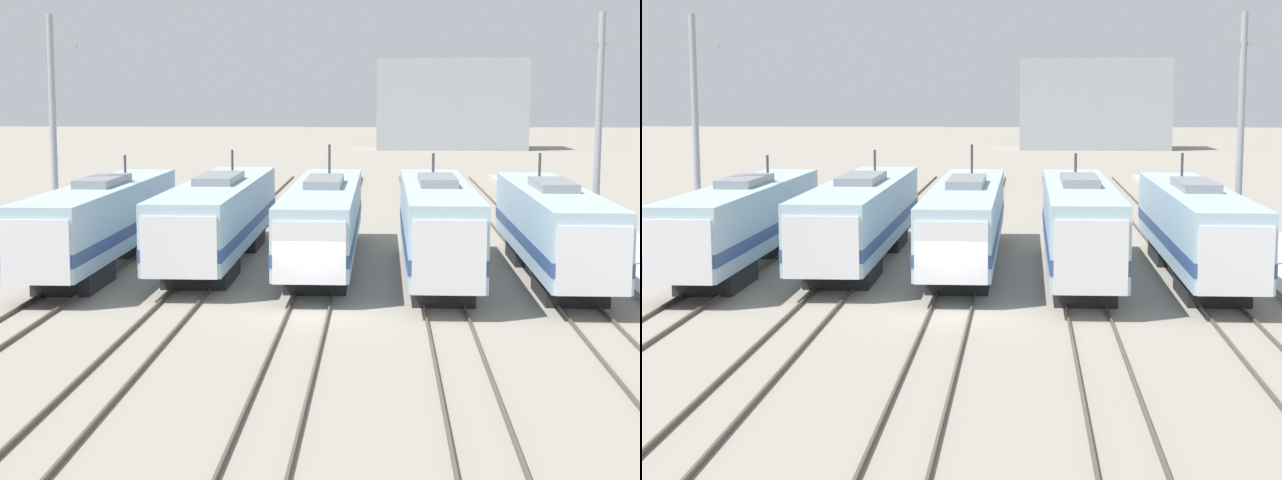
{
  "view_description": "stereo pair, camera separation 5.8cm",
  "coord_description": "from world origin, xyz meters",
  "views": [
    {
      "loc": [
        2.58,
        -36.8,
        7.75
      ],
      "look_at": [
        0.35,
        1.09,
        2.46
      ],
      "focal_mm": 60.0,
      "sensor_mm": 36.0,
      "label": 1
    },
    {
      "loc": [
        2.64,
        -36.8,
        7.75
      ],
      "look_at": [
        0.35,
        1.09,
        2.46
      ],
      "focal_mm": 60.0,
      "sensor_mm": 36.0,
      "label": 2
    }
  ],
  "objects": [
    {
      "name": "locomotive_far_left",
      "position": [
        -9.65,
        8.57,
        2.09
      ],
      "size": [
        2.75,
        18.82,
        4.76
      ],
      "color": "#232326",
      "rests_on": "ground_plane"
    },
    {
      "name": "ground_plane",
      "position": [
        0.0,
        0.0,
        0.0
      ],
      "size": [
        400.0,
        400.0,
        0.0
      ],
      "primitive_type": "plane",
      "color": "gray"
    },
    {
      "name": "rail_pair_far_right",
      "position": [
        9.65,
        0.0,
        0.07
      ],
      "size": [
        1.5,
        120.0,
        0.15
      ],
      "color": "#4C4238",
      "rests_on": "ground_plane"
    },
    {
      "name": "rail_pair_center_right",
      "position": [
        4.83,
        0.0,
        0.07
      ],
      "size": [
        1.51,
        120.0,
        0.15
      ],
      "color": "#4C4238",
      "rests_on": "ground_plane"
    },
    {
      "name": "rail_pair_far_left",
      "position": [
        -9.65,
        0.0,
        0.07
      ],
      "size": [
        1.5,
        120.0,
        0.15
      ],
      "color": "#4C4238",
      "rests_on": "ground_plane"
    },
    {
      "name": "locomotive_center",
      "position": [
        0.0,
        9.96,
        2.05
      ],
      "size": [
        2.89,
        19.97,
        5.22
      ],
      "color": "#232326",
      "rests_on": "ground_plane"
    },
    {
      "name": "catenary_tower_right",
      "position": [
        11.6,
        8.74,
        5.77
      ],
      "size": [
        2.3,
        0.29,
        11.02
      ],
      "color": "gray",
      "rests_on": "ground_plane"
    },
    {
      "name": "locomotive_center_left",
      "position": [
        -4.83,
        10.62,
        2.08
      ],
      "size": [
        3.12,
        19.75,
        4.91
      ],
      "color": "#232326",
      "rests_on": "ground_plane"
    },
    {
      "name": "depot_building",
      "position": [
        11.71,
        109.65,
        6.06
      ],
      "size": [
        20.01,
        9.43,
        12.11
      ],
      "color": "#9EA3A8",
      "rests_on": "ground_plane"
    },
    {
      "name": "rail_pair_center_left",
      "position": [
        -4.83,
        0.0,
        0.07
      ],
      "size": [
        1.51,
        120.0,
        0.15
      ],
      "color": "#4C4238",
      "rests_on": "ground_plane"
    },
    {
      "name": "locomotive_center_right",
      "position": [
        4.83,
        6.74,
        2.21
      ],
      "size": [
        2.74,
        17.11,
        5.03
      ],
      "color": "#232326",
      "rests_on": "ground_plane"
    },
    {
      "name": "rail_pair_center",
      "position": [
        0.0,
        0.0,
        0.07
      ],
      "size": [
        1.51,
        120.0,
        0.15
      ],
      "color": "#4C4238",
      "rests_on": "ground_plane"
    },
    {
      "name": "locomotive_far_right",
      "position": [
        9.65,
        7.34,
        2.11
      ],
      "size": [
        2.77,
        18.13,
        5.01
      ],
      "color": "#232326",
      "rests_on": "ground_plane"
    },
    {
      "name": "catenary_tower_left",
      "position": [
        -11.65,
        8.74,
        5.77
      ],
      "size": [
        2.3,
        0.29,
        11.02
      ],
      "color": "gray",
      "rests_on": "ground_plane"
    }
  ]
}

